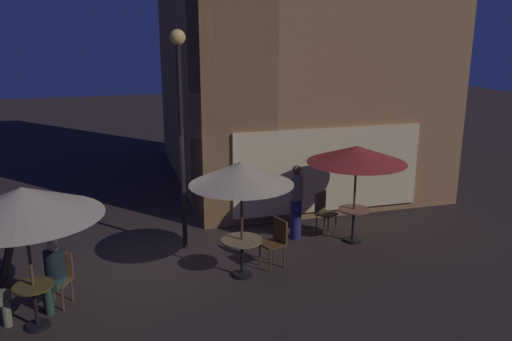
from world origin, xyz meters
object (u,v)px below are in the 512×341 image
Objects in this scene: patron_seated_0 at (54,270)px; cafe_chair_1 at (323,209)px; patio_umbrella_2 at (23,203)px; patio_umbrella_0 at (241,174)px; cafe_chair_0 at (276,238)px; cafe_chair_2 at (59,274)px; cafe_table_0 at (242,248)px; cafe_table_1 at (353,219)px; cafe_table_2 at (35,299)px; patron_standing_2 at (296,202)px; patio_umbrella_1 at (357,155)px; street_lamp_near_corner at (180,104)px.

cafe_chair_1 is at bearing 131.15° from patron_seated_0.
patio_umbrella_2 is 1.54m from patron_seated_0.
cafe_chair_0 is at bearing 18.04° from patio_umbrella_0.
cafe_chair_0 is at bearing 117.97° from cafe_chair_2.
cafe_table_0 is 0.65× the size of patron_seated_0.
cafe_table_1 is at bearing 0.00° from cafe_chair_1.
cafe_table_1 is 6.27m from patron_seated_0.
cafe_table_2 is at bearing -166.58° from cafe_table_0.
cafe_table_0 is 0.81m from cafe_chair_0.
patio_umbrella_2 reaches higher than cafe_table_0.
cafe_table_1 is at bearing -144.80° from patron_standing_2.
patron_standing_2 reaches higher than patron_seated_0.
cafe_table_0 is 3.35m from patron_seated_0.
patio_umbrella_2 is (-6.40, -1.83, 1.55)m from cafe_table_1.
patio_umbrella_0 is 2.32× the size of cafe_chair_1.
patio_umbrella_1 reaches higher than cafe_table_0.
patio_umbrella_1 is 2.47× the size of cafe_chair_2.
patron_seated_0 is at bearing -168.65° from patio_umbrella_1.
patio_umbrella_2 is 2.64× the size of cafe_chair_2.
cafe_table_2 is at bearing 180.00° from patio_umbrella_2.
patron_standing_2 is (-0.74, -0.16, 0.29)m from cafe_chair_1.
patio_umbrella_1 is 6.41m from patron_seated_0.
cafe_chair_0 is (-2.05, -0.72, 0.05)m from cafe_table_1.
cafe_table_0 is at bearing -160.97° from patio_umbrella_1.
patio_umbrella_1 is 1.63m from cafe_chair_1.
cafe_chair_1 is 0.81× the size of patron_seated_0.
cafe_table_0 is 0.46× the size of patron_standing_2.
cafe_chair_1 is at bearing 22.78° from cafe_table_2.
cafe_table_0 is (0.86, -1.63, -2.57)m from street_lamp_near_corner.
street_lamp_near_corner is 3.97m from patron_seated_0.
cafe_chair_1 is (5.96, 2.50, 0.09)m from cafe_table_2.
cafe_table_1 is 0.79× the size of cafe_chair_0.
cafe_chair_1 is 0.81m from patron_standing_2.
patron_seated_0 is at bearing -142.61° from street_lamp_near_corner.
patio_umbrella_2 reaches higher than cafe_chair_0.
cafe_chair_0 is at bearing 14.25° from cafe_table_2.
patio_umbrella_2 is (0.00, 0.00, 1.60)m from cafe_table_2.
street_lamp_near_corner is 2.14m from patio_umbrella_0.
cafe_table_1 is 0.34× the size of patio_umbrella_0.
cafe_table_0 is at bearing 101.38° from patron_standing_2.
cafe_chair_0 is at bearing -40.46° from street_lamp_near_corner.
patio_umbrella_2 is 6.64m from cafe_chair_1.
cafe_chair_0 reaches higher than cafe_chair_2.
patio_umbrella_0 is at bearing -160.97° from patio_umbrella_1.
cafe_table_2 is at bearing -99.86° from cafe_chair_1.
patio_umbrella_0 is 1.89× the size of patron_seated_0.
patio_umbrella_1 reaches higher than cafe_chair_1.
patio_umbrella_0 is 3.68m from patio_umbrella_2.
patio_umbrella_2 is at bearing -0.00° from cafe_chair_2.
patio_umbrella_1 is (2.81, 0.97, 1.43)m from cafe_table_0.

